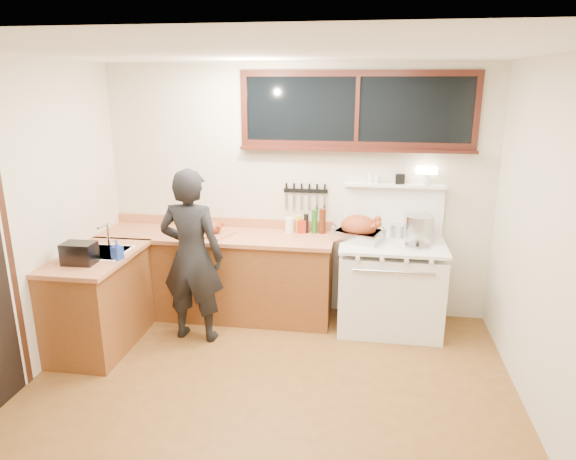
% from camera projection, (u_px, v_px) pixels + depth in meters
% --- Properties ---
extents(ground_plane, '(4.00, 3.50, 0.02)m').
position_uv_depth(ground_plane, '(266.00, 400.00, 4.07)').
color(ground_plane, brown).
extents(room_shell, '(4.10, 3.60, 2.65)m').
position_uv_depth(room_shell, '(263.00, 195.00, 3.60)').
color(room_shell, beige).
rests_on(room_shell, ground).
extents(counter_back, '(2.44, 0.64, 1.00)m').
position_uv_depth(counter_back, '(217.00, 274.00, 5.43)').
color(counter_back, brown).
rests_on(counter_back, ground).
extents(counter_left, '(0.64, 1.09, 0.90)m').
position_uv_depth(counter_left, '(99.00, 301.00, 4.78)').
color(counter_left, brown).
rests_on(counter_left, ground).
extents(sink_unit, '(0.50, 0.45, 0.37)m').
position_uv_depth(sink_unit, '(101.00, 258.00, 4.73)').
color(sink_unit, white).
rests_on(sink_unit, counter_left).
extents(vintage_stove, '(1.02, 0.74, 1.61)m').
position_uv_depth(vintage_stove, '(390.00, 284.00, 5.12)').
color(vintage_stove, white).
rests_on(vintage_stove, ground).
extents(back_window, '(2.32, 0.13, 0.77)m').
position_uv_depth(back_window, '(357.00, 118.00, 5.03)').
color(back_window, black).
rests_on(back_window, room_shell).
extents(knife_strip, '(0.46, 0.03, 0.28)m').
position_uv_depth(knife_strip, '(306.00, 192.00, 5.32)').
color(knife_strip, black).
rests_on(knife_strip, room_shell).
extents(man, '(0.64, 0.44, 1.67)m').
position_uv_depth(man, '(192.00, 256.00, 4.81)').
color(man, black).
rests_on(man, ground).
extents(soap_bottle, '(0.10, 0.10, 0.18)m').
position_uv_depth(soap_bottle, '(117.00, 250.00, 4.52)').
color(soap_bottle, '#213EA6').
rests_on(soap_bottle, counter_left).
extents(toaster, '(0.27, 0.19, 0.19)m').
position_uv_depth(toaster, '(79.00, 253.00, 4.41)').
color(toaster, black).
rests_on(toaster, counter_left).
extents(cutting_board, '(0.50, 0.44, 0.14)m').
position_uv_depth(cutting_board, '(211.00, 229.00, 5.27)').
color(cutting_board, '#B76F48').
rests_on(cutting_board, counter_back).
extents(roast_turkey, '(0.55, 0.48, 0.25)m').
position_uv_depth(roast_turkey, '(359.00, 230.00, 5.06)').
color(roast_turkey, silver).
rests_on(roast_turkey, vintage_stove).
extents(stockpot, '(0.36, 0.36, 0.27)m').
position_uv_depth(stockpot, '(419.00, 229.00, 5.00)').
color(stockpot, silver).
rests_on(stockpot, vintage_stove).
extents(saucepan, '(0.20, 0.31, 0.13)m').
position_uv_depth(saucepan, '(399.00, 231.00, 5.18)').
color(saucepan, silver).
rests_on(saucepan, vintage_stove).
extents(pot_lid, '(0.32, 0.32, 0.04)m').
position_uv_depth(pot_lid, '(417.00, 246.00, 4.87)').
color(pot_lid, silver).
rests_on(pot_lid, vintage_stove).
extents(coffee_tin, '(0.09, 0.08, 0.14)m').
position_uv_depth(coffee_tin, '(302.00, 226.00, 5.32)').
color(coffee_tin, '#9B2211').
rests_on(coffee_tin, counter_back).
extents(pitcher, '(0.11, 0.11, 0.16)m').
position_uv_depth(pitcher, '(289.00, 225.00, 5.32)').
color(pitcher, white).
rests_on(pitcher, counter_back).
extents(bottle_cluster, '(0.31, 0.07, 0.26)m').
position_uv_depth(bottle_cluster, '(313.00, 222.00, 5.30)').
color(bottle_cluster, black).
rests_on(bottle_cluster, counter_back).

